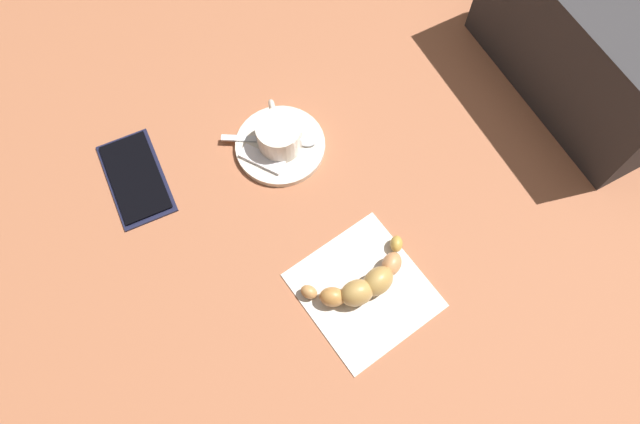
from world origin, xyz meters
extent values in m
plane|color=#A05D3D|center=(0.00, 0.00, 0.00)|extent=(1.80, 1.80, 0.00)
cylinder|color=beige|center=(-0.13, 0.03, 0.01)|extent=(0.13, 0.13, 0.01)
cylinder|color=beige|center=(-0.13, 0.03, 0.03)|extent=(0.06, 0.06, 0.05)
cylinder|color=black|center=(-0.13, 0.03, 0.04)|extent=(0.05, 0.05, 0.00)
torus|color=beige|center=(-0.16, 0.04, 0.03)|extent=(0.04, 0.02, 0.04)
cube|color=silver|center=(-0.15, 0.01, 0.01)|extent=(0.08, 0.08, 0.00)
ellipsoid|color=silver|center=(-0.11, 0.06, 0.01)|extent=(0.03, 0.03, 0.01)
cube|color=white|center=(-0.13, -0.01, 0.01)|extent=(0.07, 0.04, 0.01)
cube|color=silver|center=(0.10, -0.03, 0.00)|extent=(0.18, 0.17, 0.00)
ellipsoid|color=tan|center=(0.06, -0.09, 0.01)|extent=(0.03, 0.02, 0.02)
ellipsoid|color=#C08342|center=(0.09, -0.07, 0.02)|extent=(0.04, 0.04, 0.03)
ellipsoid|color=tan|center=(0.10, -0.05, 0.02)|extent=(0.05, 0.05, 0.04)
ellipsoid|color=#B68D48|center=(0.11, -0.02, 0.02)|extent=(0.03, 0.04, 0.04)
ellipsoid|color=tan|center=(0.10, 0.01, 0.02)|extent=(0.03, 0.04, 0.03)
ellipsoid|color=gold|center=(0.09, 0.04, 0.01)|extent=(0.03, 0.03, 0.02)
cube|color=#181931|center=(-0.23, -0.16, 0.00)|extent=(0.16, 0.11, 0.01)
cube|color=black|center=(-0.23, -0.16, 0.01)|extent=(0.14, 0.10, 0.00)
cube|color=#323032|center=(0.07, 0.40, 0.09)|extent=(0.34, 0.18, 0.18)
camera|label=1|loc=(0.21, -0.21, 0.73)|focal=32.52mm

